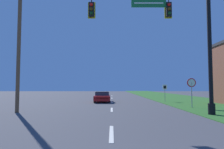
% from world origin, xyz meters
% --- Properties ---
extents(grass_verge_right, '(10.00, 110.00, 0.04)m').
position_xyz_m(grass_verge_right, '(10.50, 30.00, 0.02)').
color(grass_verge_right, '#2D6626').
rests_on(grass_verge_right, ground).
extents(road_center_line, '(0.16, 34.80, 0.01)m').
position_xyz_m(road_center_line, '(0.00, 22.00, 0.01)').
color(road_center_line, silver).
rests_on(road_center_line, ground).
extents(signal_mast, '(9.11, 0.47, 8.56)m').
position_xyz_m(signal_mast, '(4.30, 10.97, 5.23)').
color(signal_mast, black).
rests_on(signal_mast, grass_verge_right).
extents(car_ahead, '(1.93, 4.46, 1.19)m').
position_xyz_m(car_ahead, '(-1.15, 22.11, 0.60)').
color(car_ahead, black).
rests_on(car_ahead, ground).
extents(stop_sign, '(0.76, 0.07, 2.50)m').
position_xyz_m(stop_sign, '(6.84, 15.22, 1.86)').
color(stop_sign, gray).
rests_on(stop_sign, grass_verge_right).
extents(route_sign_post, '(0.55, 0.06, 2.03)m').
position_xyz_m(route_sign_post, '(6.47, 22.47, 1.53)').
color(route_sign_post, gray).
rests_on(route_sign_post, grass_verge_right).
extents(utility_pole_near, '(1.80, 0.26, 10.38)m').
position_xyz_m(utility_pole_near, '(-6.65, 12.22, 5.35)').
color(utility_pole_near, brown).
rests_on(utility_pole_near, ground).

